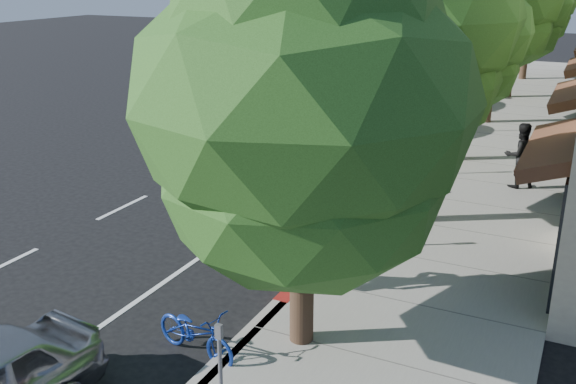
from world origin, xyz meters
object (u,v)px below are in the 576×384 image
Objects in this scene: dark_sedan at (385,116)px; white_pickup at (432,94)px; street_tree_1 at (415,22)px; street_tree_4 at (517,4)px; bicycle at (196,332)px; pedestrian at (520,155)px; street_tree_0 at (303,107)px; street_tree_2 at (465,34)px; silver_suv at (312,160)px; cyclist at (311,245)px; dark_suv_far at (442,80)px.

white_pickup is (0.44, 5.52, -0.08)m from dark_sedan.
street_tree_4 is at bearing 90.00° from street_tree_1.
pedestrian is at bearing -5.39° from bicycle.
bicycle is 15.29m from dark_sedan.
street_tree_0 is at bearing -42.15° from bicycle.
dark_sedan is (-3.10, 2.19, -3.29)m from street_tree_2.
street_tree_1 is 1.07× the size of street_tree_4.
street_tree_4 is 1.13× the size of silver_suv.
cyclist is 17.99m from white_pickup.
silver_suv is at bearing -124.56° from street_tree_2.
cyclist is at bearing -93.66° from street_tree_2.
cyclist is at bearing -72.34° from silver_suv.
street_tree_1 is 1.64× the size of dark_suv_far.
silver_suv is 16.00m from dark_suv_far.
pedestrian is at bearing -70.01° from white_pickup.
street_tree_2 is 13.59m from bicycle.
dark_sedan is (-3.10, -9.81, -3.64)m from street_tree_4.
street_tree_4 reaches higher than dark_sedan.
street_tree_2 is at bearing -74.85° from pedestrian.
street_tree_1 is at bearing -64.93° from dark_sedan.
dark_suv_far is at bearing 94.35° from dark_sedan.
pedestrian is (2.21, -14.08, -3.41)m from street_tree_4.
street_tree_0 is 4.07m from bicycle.
bicycle is (-1.44, -25.00, -4.04)m from street_tree_4.
pedestrian is at bearing -81.07° from street_tree_4.
bicycle is 0.26× the size of silver_suv.
bicycle is 24.56m from dark_suv_far.
bicycle is at bearing -79.43° from dark_sedan.
street_tree_2 is 12.36m from dark_suv_far.
street_tree_2 is at bearing -77.45° from white_pickup.
pedestrian is (4.87, -9.79, 0.31)m from white_pickup.
cyclist is at bearing -91.68° from street_tree_4.
bicycle is 0.33× the size of dark_sedan.
street_tree_1 is 6.05m from street_tree_2.
cyclist is 0.39× the size of dark_sedan.
bicycle is at bearing -91.87° from dark_suv_far.
cyclist is 0.42× the size of dark_suv_far.
dark_sedan is 6.82m from pedestrian.
street_tree_4 is 4.00× the size of pedestrian.
white_pickup is at bearing -121.83° from street_tree_4.
silver_suv is 3.55× the size of pedestrian.
silver_suv is at bearing -100.64° from street_tree_4.
dark_sedan reaches higher than white_pickup.
street_tree_0 reaches higher than street_tree_2.
cyclist is at bearing -89.29° from dark_suv_far.
street_tree_4 is at bearing 73.62° from silver_suv.
dark_suv_far reaches higher than bicycle.
street_tree_1 reaches higher than pedestrian.
street_tree_1 is at bearing -31.56° from silver_suv.
street_tree_4 reaches higher than cyclist.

